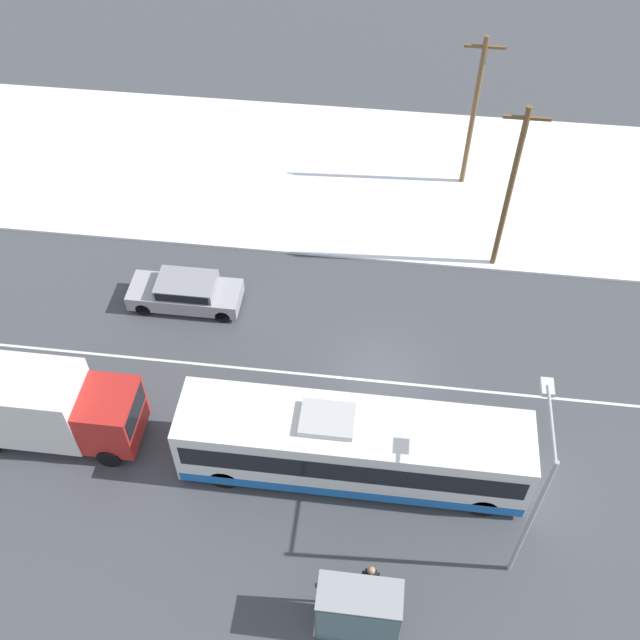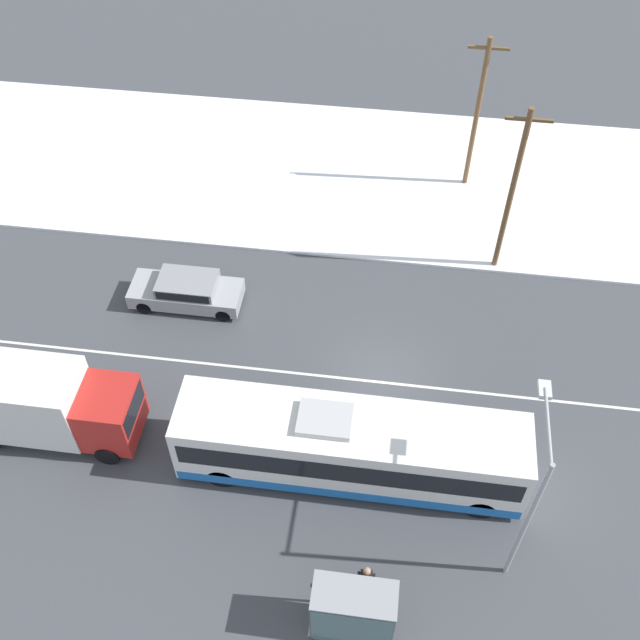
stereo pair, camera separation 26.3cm
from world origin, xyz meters
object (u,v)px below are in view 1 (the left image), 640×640
object	(u,v)px
utility_pole_snowlot	(474,112)
sedan_car	(186,291)
box_truck	(36,405)
streetlamp	(536,485)
bus_shelter	(358,613)
utility_pole_roadside	(510,189)
city_bus	(353,447)
pedestrian_at_stop	(370,577)

from	to	relation	value
utility_pole_snowlot	sedan_car	bearing A→B (deg)	-140.09
box_truck	streetlamp	size ratio (longest dim) A/B	1.04
bus_shelter	utility_pole_roadside	size ratio (longest dim) A/B	0.31
sedan_car	utility_pole_roadside	size ratio (longest dim) A/B	0.58
utility_pole_snowlot	streetlamp	bearing A→B (deg)	-85.72
utility_pole_roadside	bus_shelter	bearing A→B (deg)	-105.39
box_truck	utility_pole_snowlot	world-z (taller)	utility_pole_snowlot
box_truck	sedan_car	world-z (taller)	box_truck
city_bus	box_truck	world-z (taller)	box_truck
utility_pole_snowlot	bus_shelter	bearing A→B (deg)	-98.28
utility_pole_roadside	utility_pole_snowlot	size ratio (longest dim) A/B	1.04
city_bus	box_truck	bearing A→B (deg)	178.88
box_truck	utility_pole_snowlot	size ratio (longest dim) A/B	0.89
box_truck	streetlamp	world-z (taller)	streetlamp
city_bus	utility_pole_roadside	xyz separation A→B (m)	(5.35, 11.28, 2.71)
utility_pole_snowlot	box_truck	bearing A→B (deg)	-132.27
box_truck	bus_shelter	xyz separation A→B (m)	(11.98, -5.89, -0.13)
city_bus	utility_pole_snowlot	world-z (taller)	utility_pole_snowlot
sedan_car	utility_pole_snowlot	bearing A→B (deg)	-140.09
pedestrian_at_stop	utility_pole_snowlot	distance (m)	21.73
box_truck	sedan_car	size ratio (longest dim) A/B	1.48
sedan_car	utility_pole_snowlot	world-z (taller)	utility_pole_snowlot
pedestrian_at_stop	utility_pole_snowlot	xyz separation A→B (m)	(3.02, 21.29, 3.14)
city_bus	pedestrian_at_stop	bearing A→B (deg)	-77.21
sedan_car	pedestrian_at_stop	size ratio (longest dim) A/B	3.03
city_bus	bus_shelter	xyz separation A→B (m)	(0.68, -5.67, 0.12)
bus_shelter	streetlamp	xyz separation A→B (m)	(4.76, 3.29, 2.65)
streetlamp	utility_pole_snowlot	xyz separation A→B (m)	(-1.45, 19.42, -0.22)
bus_shelter	utility_pole_snowlot	distance (m)	23.08
streetlamp	sedan_car	bearing A→B (deg)	143.85
sedan_car	utility_pole_snowlot	size ratio (longest dim) A/B	0.60
streetlamp	utility_pole_snowlot	size ratio (longest dim) A/B	0.85
sedan_car	bus_shelter	distance (m)	15.44
bus_shelter	utility_pole_roadside	bearing A→B (deg)	74.61
pedestrian_at_stop	bus_shelter	distance (m)	1.62
streetlamp	utility_pole_roadside	xyz separation A→B (m)	(-0.09, 13.66, -0.06)
sedan_car	pedestrian_at_stop	bearing A→B (deg)	127.11
city_bus	utility_pole_snowlot	bearing A→B (deg)	76.83
sedan_car	utility_pole_snowlot	xyz separation A→B (m)	(11.72, 9.80, 3.32)
utility_pole_snowlot	pedestrian_at_stop	bearing A→B (deg)	-98.08
city_bus	utility_pole_snowlot	xyz separation A→B (m)	(3.99, 17.04, 2.55)
pedestrian_at_stop	utility_pole_roadside	bearing A→B (deg)	74.24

